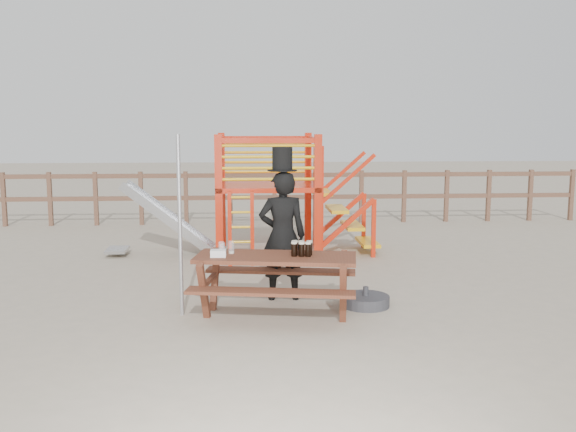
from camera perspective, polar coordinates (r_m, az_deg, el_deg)
The scene contains 10 objects.
ground at distance 7.83m, azimuth -2.35°, elevation -8.67°, with size 60.00×60.00×0.00m, color tan.
back_fence at distance 14.57m, azimuth -3.18°, elevation 2.19°, with size 15.09×0.09×1.20m.
playground_fort at distance 11.13m, azimuth -2.29°, elevation 2.05°, with size 4.71×1.84×2.10m.
picnic_table at distance 7.63m, azimuth -1.10°, elevation -5.52°, with size 2.08×1.60×0.73m.
man_with_hat at distance 8.26m, azimuth -0.50°, elevation -1.44°, with size 0.62×0.42×1.98m.
metal_pole at distance 7.63m, azimuth -9.58°, elevation -0.91°, with size 0.05×0.05×2.15m, color #B2B2B7.
parasol_base at distance 8.16m, azimuth 6.91°, elevation -7.49°, with size 0.60×0.60×0.25m.
paper_bag at distance 7.55m, azimuth -6.22°, elevation -3.32°, with size 0.18×0.14×0.08m, color white.
stout_pints at distance 7.55m, azimuth 1.21°, elevation -2.90°, with size 0.26×0.17×0.17m.
empty_glasses at distance 7.67m, azimuth -5.63°, elevation -2.90°, with size 0.19×0.20×0.15m.
Camera 1 is at (-0.21, -7.48, 2.28)m, focal length 40.00 mm.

